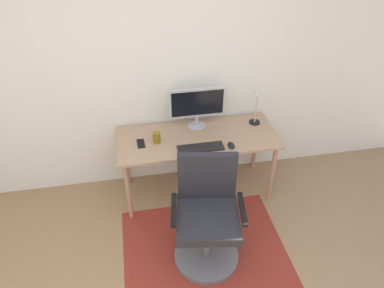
# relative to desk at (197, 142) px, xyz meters

# --- Properties ---
(wall_back) EXTENTS (6.00, 0.10, 2.60)m
(wall_back) POSITION_rel_desk_xyz_m (-0.38, 0.39, 0.66)
(wall_back) COLOR white
(wall_back) RESTS_ON ground
(area_rug) EXTENTS (1.44, 1.14, 0.01)m
(area_rug) POSITION_rel_desk_xyz_m (-0.09, -0.77, -0.63)
(area_rug) COLOR maroon
(area_rug) RESTS_ON ground
(desk) EXTENTS (1.55, 0.64, 0.70)m
(desk) POSITION_rel_desk_xyz_m (0.00, 0.00, 0.00)
(desk) COLOR tan
(desk) RESTS_ON ground
(monitor) EXTENTS (0.55, 0.18, 0.42)m
(monitor) POSITION_rel_desk_xyz_m (0.03, 0.18, 0.32)
(monitor) COLOR #B2B2B7
(monitor) RESTS_ON desk
(keyboard) EXTENTS (0.43, 0.13, 0.02)m
(keyboard) POSITION_rel_desk_xyz_m (-0.01, -0.20, 0.08)
(keyboard) COLOR black
(keyboard) RESTS_ON desk
(computer_mouse) EXTENTS (0.06, 0.10, 0.03)m
(computer_mouse) POSITION_rel_desk_xyz_m (0.28, -0.22, 0.08)
(computer_mouse) COLOR black
(computer_mouse) RESTS_ON desk
(coffee_cup) EXTENTS (0.07, 0.07, 0.11)m
(coffee_cup) POSITION_rel_desk_xyz_m (-0.40, -0.02, 0.12)
(coffee_cup) COLOR olive
(coffee_cup) RESTS_ON desk
(cell_phone) EXTENTS (0.07, 0.14, 0.01)m
(cell_phone) POSITION_rel_desk_xyz_m (-0.55, -0.02, 0.07)
(cell_phone) COLOR black
(cell_phone) RESTS_ON desk
(desk_lamp) EXTENTS (0.11, 0.11, 0.39)m
(desk_lamp) POSITION_rel_desk_xyz_m (0.62, 0.13, 0.32)
(desk_lamp) COLOR black
(desk_lamp) RESTS_ON desk
(office_chair) EXTENTS (0.63, 0.58, 0.98)m
(office_chair) POSITION_rel_desk_xyz_m (-0.08, -0.81, -0.23)
(office_chair) COLOR slate
(office_chair) RESTS_ON ground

